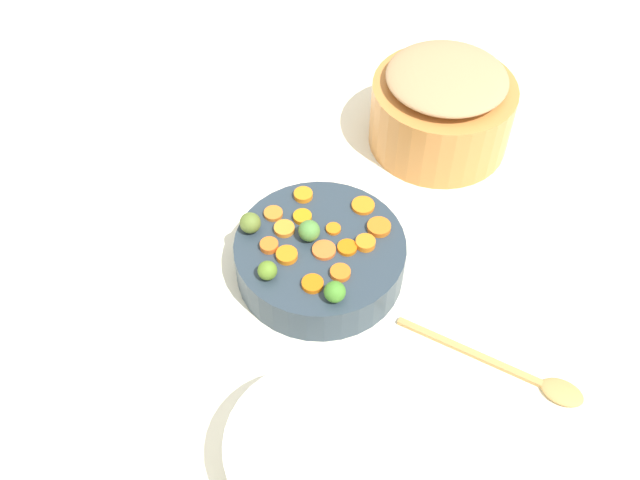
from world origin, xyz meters
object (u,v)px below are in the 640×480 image
(serving_bowl_carrots, at_px, (320,257))
(wooden_spoon, at_px, (525,376))
(metal_pot, at_px, (441,114))
(casserole_dish, at_px, (314,457))

(serving_bowl_carrots, distance_m, wooden_spoon, 0.38)
(metal_pot, bearing_deg, casserole_dish, -112.15)
(metal_pot, xyz_separation_m, wooden_spoon, (0.06, -0.54, -0.06))
(metal_pot, distance_m, wooden_spoon, 0.54)
(wooden_spoon, height_order, casserole_dish, casserole_dish)
(serving_bowl_carrots, xyz_separation_m, wooden_spoon, (0.30, -0.22, -0.03))
(serving_bowl_carrots, relative_size, wooden_spoon, 1.04)
(serving_bowl_carrots, distance_m, metal_pot, 0.40)
(metal_pot, bearing_deg, wooden_spoon, -84.05)
(casserole_dish, bearing_deg, serving_bowl_carrots, 86.13)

